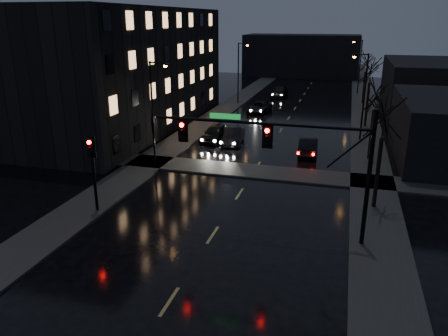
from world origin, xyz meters
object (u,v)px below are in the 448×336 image
Objects in this scene: oncoming_car_b at (234,136)px; oncoming_car_d at (279,92)px; oncoming_car_c at (259,107)px; lead_car at (308,146)px; oncoming_car_a at (215,133)px.

oncoming_car_b is 0.86× the size of oncoming_car_d.
oncoming_car_c is at bearing -91.41° from oncoming_car_d.
lead_car reaches higher than oncoming_car_c.
oncoming_car_d is (0.61, 11.98, 0.08)m from oncoming_car_c.
oncoming_car_a is 0.95× the size of oncoming_car_c.
oncoming_car_a is at bearing -15.52° from lead_car.
oncoming_car_c is 0.93× the size of oncoming_car_d.
oncoming_car_d is at bearing 89.27° from oncoming_car_a.
oncoming_car_a is 1.04× the size of lead_car.
oncoming_car_a is 14.29m from oncoming_car_c.
oncoming_car_d is at bearing 84.03° from oncoming_car_b.
oncoming_car_d reaches higher than oncoming_car_b.
oncoming_car_d is 28.93m from lead_car.
oncoming_car_d is (1.97, 26.20, -0.03)m from oncoming_car_a.
oncoming_car_b is 14.57m from oncoming_car_c.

